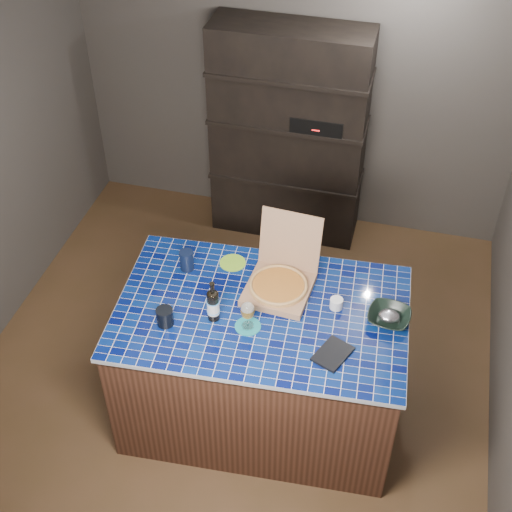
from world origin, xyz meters
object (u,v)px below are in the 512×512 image
(pizza_box, at_px, (280,282))
(bowl, at_px, (389,317))
(wine_glass, at_px, (248,311))
(mead_bottle, at_px, (213,305))
(dvd_case, at_px, (333,354))
(kitchen_island, at_px, (261,362))

(pizza_box, height_order, bowl, pizza_box)
(pizza_box, relative_size, wine_glass, 2.68)
(mead_bottle, height_order, wine_glass, mead_bottle)
(mead_bottle, height_order, dvd_case, mead_bottle)
(mead_bottle, height_order, bowl, mead_bottle)
(dvd_case, bearing_deg, bowl, 74.71)
(dvd_case, bearing_deg, mead_bottle, -165.12)
(wine_glass, bearing_deg, dvd_case, -9.74)
(pizza_box, height_order, dvd_case, pizza_box)
(kitchen_island, distance_m, mead_bottle, 0.64)
(kitchen_island, height_order, mead_bottle, mead_bottle)
(pizza_box, bearing_deg, mead_bottle, -129.71)
(mead_bottle, relative_size, bowl, 1.14)
(kitchen_island, relative_size, wine_glass, 9.73)
(wine_glass, distance_m, dvd_case, 0.52)
(bowl, bearing_deg, kitchen_island, -172.08)
(kitchen_island, bearing_deg, wine_glass, -110.57)
(kitchen_island, relative_size, pizza_box, 3.63)
(mead_bottle, xyz_separation_m, bowl, (0.97, 0.23, -0.08))
(wine_glass, relative_size, bowl, 0.75)
(wine_glass, bearing_deg, pizza_box, 72.84)
(kitchen_island, bearing_deg, pizza_box, 68.64)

